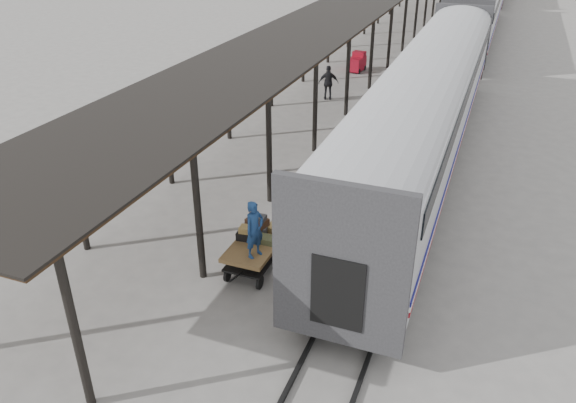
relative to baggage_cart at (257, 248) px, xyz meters
The scene contains 9 objects.
ground 1.19m from the baggage_cart, 85.05° to the left, with size 160.00×160.00×0.00m, color slate.
train 35.00m from the baggage_cart, 84.62° to the left, with size 3.45×76.01×4.01m.
canopy 25.44m from the baggage_cart, 97.55° to the left, with size 4.90×64.30×4.15m.
rails 35.15m from the baggage_cart, 84.64° to the left, with size 1.54×150.00×0.12m.
baggage_cart is the anchor object (origin of this frame).
suitcase_stack 0.57m from the baggage_cart, 109.12° to the left, with size 1.19×1.15×0.58m.
luggage_tug 22.62m from the baggage_cart, 97.46° to the left, with size 0.99×1.45×1.21m.
porter 1.26m from the baggage_cart, 68.96° to the right, with size 0.61×0.40×1.67m, color navy.
pedestrian 16.43m from the baggage_cart, 100.14° to the left, with size 1.09×0.45×1.86m, color black.
Camera 1 is at (5.72, -13.54, 9.52)m, focal length 35.00 mm.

